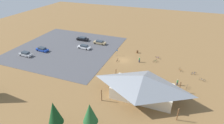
{
  "coord_description": "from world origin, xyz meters",
  "views": [
    {
      "loc": [
        -14.46,
        47.94,
        26.55
      ],
      "look_at": [
        2.14,
        4.51,
        1.2
      ],
      "focal_mm": 28.6,
      "sensor_mm": 36.0,
      "label": 1
    }
  ],
  "objects_px": {
    "car_white_back_corner": "(84,47)",
    "car_black_near_entry": "(83,39)",
    "trash_bin": "(137,52)",
    "car_tan_aisle_side": "(100,42)",
    "pine_far_east": "(54,113)",
    "car_silver_end_stall": "(26,54)",
    "lot_sign": "(117,52)",
    "bicycle_green_yard_left": "(155,61)",
    "bicycle_orange_mid_cluster": "(180,70)",
    "bike_pavilion": "(143,85)",
    "pine_mideast": "(90,113)",
    "bicycle_purple_lone_west": "(158,58)",
    "visitor_crossing_yard": "(139,60)",
    "bicycle_teal_edge_north": "(177,90)",
    "bicycle_red_near_sign": "(117,60)",
    "visitor_by_pavilion": "(177,82)",
    "car_blue_far_end": "(42,49)",
    "bicycle_silver_yard_front": "(202,80)",
    "bicycle_white_yard_center": "(187,87)",
    "bicycle_blue_lone_east": "(194,73)"
  },
  "relations": [
    {
      "from": "car_white_back_corner",
      "to": "car_black_near_entry",
      "type": "xyz_separation_m",
      "value": [
        4.39,
        -6.77,
        0.01
      ]
    },
    {
      "from": "trash_bin",
      "to": "car_tan_aisle_side",
      "type": "height_order",
      "value": "car_tan_aisle_side"
    },
    {
      "from": "pine_far_east",
      "to": "car_silver_end_stall",
      "type": "xyz_separation_m",
      "value": [
        28.2,
        -21.56,
        -3.51
      ]
    },
    {
      "from": "lot_sign",
      "to": "bicycle_green_yard_left",
      "type": "height_order",
      "value": "lot_sign"
    },
    {
      "from": "bicycle_orange_mid_cluster",
      "to": "bike_pavilion",
      "type": "bearing_deg",
      "value": 62.41
    },
    {
      "from": "pine_mideast",
      "to": "car_black_near_entry",
      "type": "xyz_separation_m",
      "value": [
        23.26,
        -38.5,
        -3.65
      ]
    },
    {
      "from": "bicycle_green_yard_left",
      "to": "car_black_near_entry",
      "type": "height_order",
      "value": "car_black_near_entry"
    },
    {
      "from": "car_silver_end_stall",
      "to": "car_tan_aisle_side",
      "type": "distance_m",
      "value": 25.89
    },
    {
      "from": "lot_sign",
      "to": "bicycle_purple_lone_west",
      "type": "relative_size",
      "value": 1.37
    },
    {
      "from": "trash_bin",
      "to": "car_white_back_corner",
      "type": "xyz_separation_m",
      "value": [
        18.75,
        3.4,
        0.28
      ]
    },
    {
      "from": "lot_sign",
      "to": "visitor_crossing_yard",
      "type": "height_order",
      "value": "lot_sign"
    },
    {
      "from": "trash_bin",
      "to": "pine_mideast",
      "type": "relative_size",
      "value": 0.14
    },
    {
      "from": "bicycle_teal_edge_north",
      "to": "car_tan_aisle_side",
      "type": "bearing_deg",
      "value": -34.3
    },
    {
      "from": "lot_sign",
      "to": "car_black_near_entry",
      "type": "relative_size",
      "value": 0.47
    },
    {
      "from": "bicycle_green_yard_left",
      "to": "car_silver_end_stall",
      "type": "height_order",
      "value": "car_silver_end_stall"
    },
    {
      "from": "pine_mideast",
      "to": "bicycle_red_near_sign",
      "type": "height_order",
      "value": "pine_mideast"
    },
    {
      "from": "bicycle_red_near_sign",
      "to": "car_tan_aisle_side",
      "type": "xyz_separation_m",
      "value": [
        10.86,
        -10.59,
        0.38
      ]
    },
    {
      "from": "bicycle_teal_edge_north",
      "to": "car_black_near_entry",
      "type": "xyz_separation_m",
      "value": [
        37.17,
        -20.91,
        0.36
      ]
    },
    {
      "from": "pine_mideast",
      "to": "visitor_by_pavilion",
      "type": "bearing_deg",
      "value": -123.82
    },
    {
      "from": "trash_bin",
      "to": "bicycle_green_yard_left",
      "type": "height_order",
      "value": "trash_bin"
    },
    {
      "from": "car_tan_aisle_side",
      "to": "visitor_by_pavilion",
      "type": "relative_size",
      "value": 2.84
    },
    {
      "from": "pine_mideast",
      "to": "car_blue_far_end",
      "type": "height_order",
      "value": "pine_mideast"
    },
    {
      "from": "bicycle_purple_lone_west",
      "to": "car_white_back_corner",
      "type": "bearing_deg",
      "value": 3.68
    },
    {
      "from": "lot_sign",
      "to": "car_blue_far_end",
      "type": "relative_size",
      "value": 0.47
    },
    {
      "from": "bicycle_silver_yard_front",
      "to": "bicycle_red_near_sign",
      "type": "relative_size",
      "value": 0.96
    },
    {
      "from": "bicycle_teal_edge_north",
      "to": "car_tan_aisle_side",
      "type": "relative_size",
      "value": 0.35
    },
    {
      "from": "lot_sign",
      "to": "bicycle_red_near_sign",
      "type": "distance_m",
      "value": 4.15
    },
    {
      "from": "pine_far_east",
      "to": "bicycle_white_yard_center",
      "type": "distance_m",
      "value": 31.18
    },
    {
      "from": "bicycle_green_yard_left",
      "to": "car_white_back_corner",
      "type": "xyz_separation_m",
      "value": [
        25.48,
        -1.0,
        0.37
      ]
    },
    {
      "from": "trash_bin",
      "to": "bicycle_purple_lone_west",
      "type": "distance_m",
      "value": 7.37
    },
    {
      "from": "bike_pavilion",
      "to": "bicycle_silver_yard_front",
      "type": "height_order",
      "value": "bike_pavilion"
    },
    {
      "from": "lot_sign",
      "to": "bicycle_white_yard_center",
      "type": "bearing_deg",
      "value": 153.88
    },
    {
      "from": "trash_bin",
      "to": "bicycle_teal_edge_north",
      "type": "height_order",
      "value": "trash_bin"
    },
    {
      "from": "pine_far_east",
      "to": "bicycle_purple_lone_west",
      "type": "xyz_separation_m",
      "value": [
        -12.84,
        -35.39,
        -3.94
      ]
    },
    {
      "from": "car_black_near_entry",
      "to": "car_tan_aisle_side",
      "type": "relative_size",
      "value": 0.98
    },
    {
      "from": "pine_mideast",
      "to": "bicycle_teal_edge_north",
      "type": "distance_m",
      "value": 22.78
    },
    {
      "from": "car_black_near_entry",
      "to": "bike_pavilion",
      "type": "bearing_deg",
      "value": 139.22
    },
    {
      "from": "lot_sign",
      "to": "bike_pavilion",
      "type": "bearing_deg",
      "value": 124.71
    },
    {
      "from": "bike_pavilion",
      "to": "car_blue_far_end",
      "type": "xyz_separation_m",
      "value": [
        37.8,
        -11.64,
        -2.45
      ]
    },
    {
      "from": "visitor_crossing_yard",
      "to": "pine_mideast",
      "type": "bearing_deg",
      "value": 85.95
    },
    {
      "from": "bicycle_purple_lone_west",
      "to": "pine_mideast",
      "type": "bearing_deg",
      "value": 78.09
    },
    {
      "from": "pine_mideast",
      "to": "car_white_back_corner",
      "type": "bearing_deg",
      "value": -59.27
    },
    {
      "from": "car_tan_aisle_side",
      "to": "car_silver_end_stall",
      "type": "bearing_deg",
      "value": 44.11
    },
    {
      "from": "bicycle_green_yard_left",
      "to": "pine_far_east",
      "type": "bearing_deg",
      "value": 69.23
    },
    {
      "from": "bike_pavilion",
      "to": "car_black_near_entry",
      "type": "xyz_separation_m",
      "value": [
        29.58,
        -25.51,
        -2.44
      ]
    },
    {
      "from": "car_black_near_entry",
      "to": "car_blue_far_end",
      "type": "bearing_deg",
      "value": 59.33
    },
    {
      "from": "car_blue_far_end",
      "to": "visitor_by_pavilion",
      "type": "relative_size",
      "value": 2.77
    },
    {
      "from": "pine_far_east",
      "to": "car_tan_aisle_side",
      "type": "bearing_deg",
      "value": -76.36
    },
    {
      "from": "bicycle_teal_edge_north",
      "to": "car_white_back_corner",
      "type": "height_order",
      "value": "car_white_back_corner"
    },
    {
      "from": "bicycle_green_yard_left",
      "to": "bicycle_blue_lone_east",
      "type": "relative_size",
      "value": 0.95
    }
  ]
}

